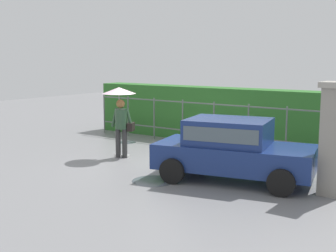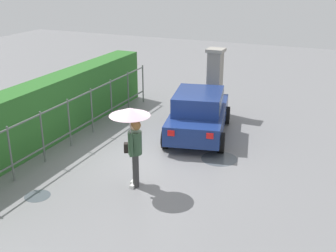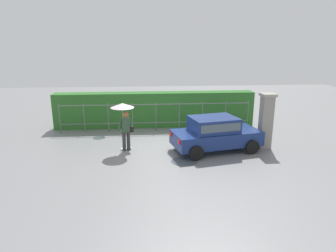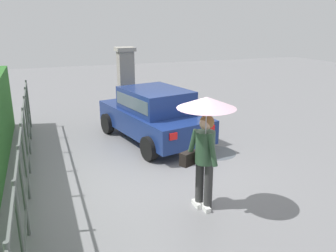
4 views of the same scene
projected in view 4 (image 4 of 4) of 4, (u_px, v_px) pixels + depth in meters
ground_plane at (160, 179)px, 7.46m from camera, size 40.00×40.00×0.00m
car at (154, 113)px, 9.63m from camera, size 3.97×2.48×1.48m
pedestrian at (205, 128)px, 5.87m from camera, size 0.98×0.98×2.07m
gate_pillar at (126, 84)px, 11.49m from camera, size 0.60×0.60×2.42m
fence_section at (25, 158)px, 6.41m from camera, size 9.92×0.05×1.50m
puddle_near at (215, 153)px, 8.94m from camera, size 1.04×1.04×0.00m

